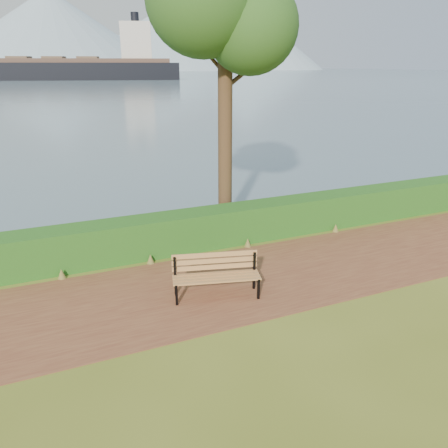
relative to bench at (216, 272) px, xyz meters
name	(u,v)px	position (x,y,z in m)	size (l,w,h in m)	color
ground	(223,292)	(0.19, 0.05, -0.53)	(140.00, 140.00, 0.00)	#53611B
path	(218,285)	(0.19, 0.35, -0.53)	(40.00, 3.40, 0.01)	brown
hedge	(185,231)	(0.19, 2.65, -0.03)	(32.00, 0.85, 1.00)	#1E4E16
water	(34,74)	(0.19, 260.05, -0.53)	(700.00, 510.00, 0.00)	slate
mountains	(13,34)	(-8.98, 406.10, 27.16)	(585.00, 190.00, 70.00)	#829CAD
bench	(216,272)	(0.00, 0.00, 0.00)	(1.91, 0.98, 0.92)	black
cargo_ship	(72,69)	(10.22, 147.30, 2.78)	(73.63, 29.49, 22.19)	black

